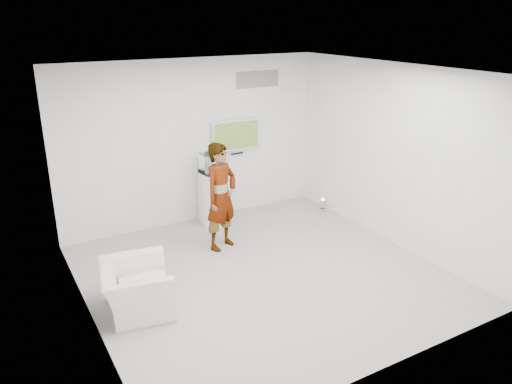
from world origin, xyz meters
TOP-DOWN VIEW (x-y plane):
  - room at (0.00, 0.00)m, footprint 5.01×5.01m
  - tv at (0.85, 2.45)m, footprint 1.00×0.08m
  - logo_decal at (1.35, 2.49)m, footprint 0.90×0.02m
  - person at (-0.11, 1.15)m, footprint 0.77×0.65m
  - armchair at (-1.93, 0.00)m, footprint 1.05×1.15m
  - pedestal at (0.20, 2.18)m, footprint 0.53×0.53m
  - floor_uplight at (2.36, 1.64)m, footprint 0.19×0.19m
  - vitrine at (0.20, 2.18)m, footprint 0.41×0.41m
  - console at (0.20, 2.18)m, footprint 0.11×0.17m
  - wii_remote at (0.06, 1.39)m, footprint 0.08×0.13m

SIDE VIEW (x-z plane):
  - floor_uplight at x=2.36m, z-range 0.00..0.25m
  - armchair at x=-1.93m, z-range 0.00..0.65m
  - pedestal at x=0.20m, z-range 0.00..0.97m
  - person at x=-0.11m, z-range 0.00..1.80m
  - console at x=0.20m, z-range 0.97..1.19m
  - vitrine at x=0.20m, z-range 0.97..1.33m
  - room at x=0.00m, z-range 0.00..3.00m
  - tv at x=0.85m, z-range 1.25..1.85m
  - wii_remote at x=0.06m, z-range 1.60..1.63m
  - logo_decal at x=1.35m, z-range 2.40..2.70m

